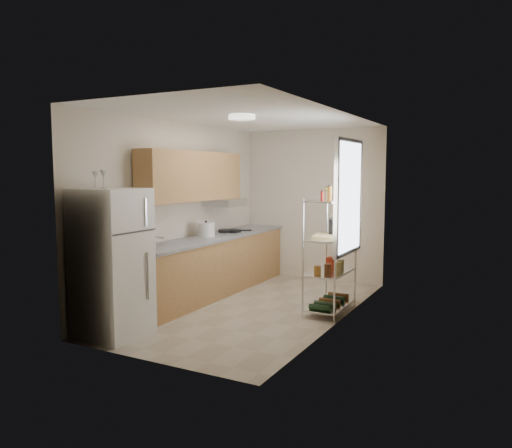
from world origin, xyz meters
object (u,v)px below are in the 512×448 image
(refrigerator, at_px, (112,263))
(rice_cooker, at_px, (206,230))
(frying_pan_large, at_px, (226,231))
(espresso_machine, at_px, (336,227))
(cutting_board, at_px, (327,236))

(refrigerator, bearing_deg, rice_cooker, 92.86)
(frying_pan_large, height_order, espresso_machine, espresso_machine)
(refrigerator, bearing_deg, frying_pan_large, 92.42)
(refrigerator, bearing_deg, espresso_machine, 50.13)
(rice_cooker, bearing_deg, refrigerator, -87.14)
(rice_cooker, relative_size, cutting_board, 0.58)
(refrigerator, distance_m, rice_cooker, 2.09)
(espresso_machine, bearing_deg, frying_pan_large, 162.46)
(rice_cooker, xyz_separation_m, cutting_board, (1.93, 0.00, 0.02))
(refrigerator, distance_m, frying_pan_large, 2.68)
(frying_pan_large, relative_size, espresso_machine, 1.03)
(rice_cooker, height_order, cutting_board, rice_cooker)
(cutting_board, distance_m, espresso_machine, 0.21)
(frying_pan_large, height_order, cutting_board, cutting_board)
(refrigerator, bearing_deg, cutting_board, 48.78)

